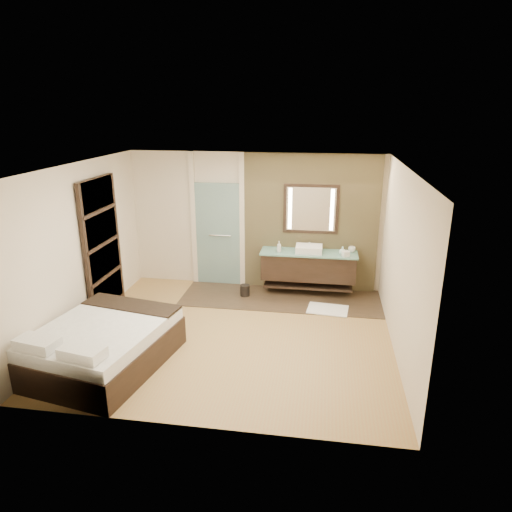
% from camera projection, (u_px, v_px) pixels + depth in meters
% --- Properties ---
extents(floor, '(5.00, 5.00, 0.00)m').
position_uv_depth(floor, '(234.00, 335.00, 7.38)').
color(floor, '#A57845').
rests_on(floor, ground).
extents(tile_strip, '(3.80, 1.30, 0.01)m').
position_uv_depth(tile_strip, '(281.00, 298.00, 8.80)').
color(tile_strip, '#362A1D').
rests_on(tile_strip, floor).
extents(stone_wall, '(2.60, 0.08, 2.70)m').
position_uv_depth(stone_wall, '(310.00, 224.00, 8.88)').
color(stone_wall, tan).
rests_on(stone_wall, floor).
extents(vanity, '(1.85, 0.55, 0.88)m').
position_uv_depth(vanity, '(308.00, 266.00, 8.84)').
color(vanity, black).
rests_on(vanity, stone_wall).
extents(mirror_unit, '(1.06, 0.04, 0.96)m').
position_uv_depth(mirror_unit, '(311.00, 209.00, 8.73)').
color(mirror_unit, black).
rests_on(mirror_unit, stone_wall).
extents(frosted_door, '(1.10, 0.12, 2.70)m').
position_uv_depth(frosted_door, '(218.00, 230.00, 9.20)').
color(frosted_door, '#ACDAD6').
rests_on(frosted_door, floor).
extents(shoji_partition, '(0.06, 1.20, 2.40)m').
position_uv_depth(shoji_partition, '(103.00, 246.00, 7.92)').
color(shoji_partition, black).
rests_on(shoji_partition, floor).
extents(bed, '(1.91, 2.23, 0.76)m').
position_uv_depth(bed, '(103.00, 345.00, 6.44)').
color(bed, black).
rests_on(bed, floor).
extents(bath_mat, '(0.77, 0.57, 0.02)m').
position_uv_depth(bath_mat, '(328.00, 309.00, 8.27)').
color(bath_mat, white).
rests_on(bath_mat, floor).
extents(waste_bin, '(0.22, 0.22, 0.23)m').
position_uv_depth(waste_bin, '(245.00, 291.00, 8.87)').
color(waste_bin, black).
rests_on(waste_bin, floor).
extents(tissue_box, '(0.16, 0.16, 0.10)m').
position_uv_depth(tissue_box, '(346.00, 254.00, 8.48)').
color(tissue_box, silver).
rests_on(tissue_box, vanity).
extents(soap_bottle_a, '(0.10, 0.10, 0.21)m').
position_uv_depth(soap_bottle_a, '(279.00, 247.00, 8.71)').
color(soap_bottle_a, silver).
rests_on(soap_bottle_a, vanity).
extents(soap_bottle_b, '(0.07, 0.07, 0.16)m').
position_uv_depth(soap_bottle_b, '(279.00, 247.00, 8.81)').
color(soap_bottle_b, '#B2B2B2').
rests_on(soap_bottle_b, vanity).
extents(soap_bottle_c, '(0.15, 0.15, 0.16)m').
position_uv_depth(soap_bottle_c, '(342.00, 251.00, 8.55)').
color(soap_bottle_c, silver).
rests_on(soap_bottle_c, vanity).
extents(cup, '(0.16, 0.16, 0.10)m').
position_uv_depth(cup, '(352.00, 249.00, 8.73)').
color(cup, white).
rests_on(cup, vanity).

